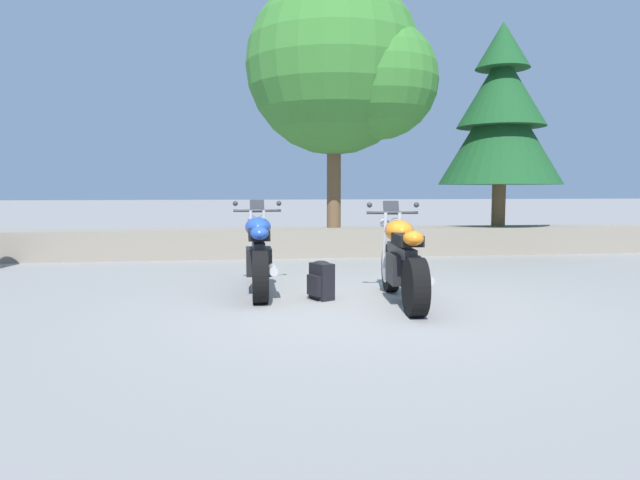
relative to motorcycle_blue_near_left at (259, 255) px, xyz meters
The scene contains 7 objects.
ground_plane 1.55m from the motorcycle_blue_near_left, 44.52° to the right, with size 120.00×120.00×0.00m, color gray.
stone_wall 3.91m from the motorcycle_blue_near_left, 74.38° to the left, with size 36.00×0.80×0.55m, color gray.
motorcycle_blue_near_left is the anchor object (origin of this frame).
motorcycle_orange_centre 1.87m from the motorcycle_blue_near_left, 28.39° to the right, with size 0.67×2.07×1.18m.
rider_backpack 0.98m from the motorcycle_blue_near_left, 39.66° to the right, with size 0.33×0.35×0.47m.
leafy_tree_far_left 5.28m from the motorcycle_blue_near_left, 65.16° to the left, with size 3.64×3.46×4.92m.
pine_tree_mid_left 6.88m from the motorcycle_blue_near_left, 37.87° to the left, with size 2.51×2.51×4.18m.
Camera 1 is at (-1.23, -6.25, 1.34)m, focal length 31.73 mm.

